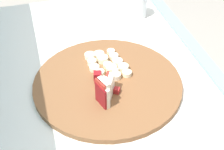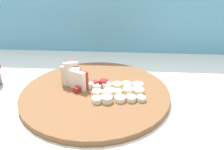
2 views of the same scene
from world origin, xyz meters
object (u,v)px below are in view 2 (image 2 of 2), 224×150
cutting_board (96,93)px  banana_slice_rows (118,92)px  apple_wedge_fan (73,76)px  apple_dice_pile (96,86)px

cutting_board → banana_slice_rows: 0.06m
banana_slice_rows → cutting_board: bearing=167.4°
cutting_board → banana_slice_rows: banana_slice_rows is taller
apple_wedge_fan → banana_slice_rows: (0.12, -0.04, -0.02)m
apple_dice_pile → banana_slice_rows: apple_dice_pile is taller
apple_wedge_fan → apple_dice_pile: bearing=-12.8°
apple_dice_pile → cutting_board: bearing=-97.7°
cutting_board → banana_slice_rows: (0.06, -0.01, 0.01)m
cutting_board → apple_dice_pile: size_ratio=4.17×
cutting_board → apple_wedge_fan: bearing=159.7°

